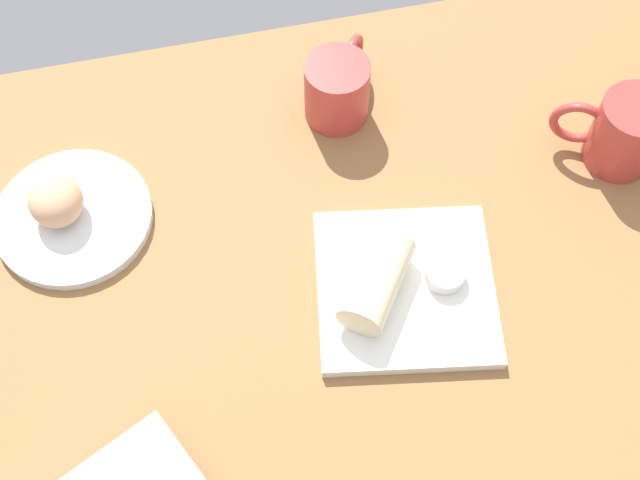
{
  "coord_description": "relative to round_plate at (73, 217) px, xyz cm",
  "views": [
    {
      "loc": [
        -15.28,
        -42.3,
        99.0
      ],
      "look_at": [
        -4.17,
        7.54,
        7.0
      ],
      "focal_mm": 48.47,
      "sensor_mm": 36.0,
      "label": 1
    }
  ],
  "objects": [
    {
      "name": "second_mug",
      "position": [
        36.73,
        9.8,
        4.08
      ],
      "size": [
        9.98,
        12.42,
        9.36
      ],
      "color": "#B23833",
      "rests_on": "dining_table"
    },
    {
      "name": "dining_table",
      "position": [
        33.76,
        -18.8,
        -2.7
      ],
      "size": [
        110.0,
        90.0,
        4.0
      ],
      "primitive_type": "cube",
      "color": "olive",
      "rests_on": "ground"
    },
    {
      "name": "scone_pastry",
      "position": [
        -1.27,
        0.63,
        3.51
      ],
      "size": [
        7.36,
        7.86,
        5.62
      ],
      "primitive_type": "ellipsoid",
      "rotation": [
        0.0,
        0.0,
        4.8
      ],
      "color": "tan",
      "rests_on": "round_plate"
    },
    {
      "name": "square_plate",
      "position": [
        38.51,
        -18.7,
        0.1
      ],
      "size": [
        24.62,
        24.62,
        1.6
      ],
      "primitive_type": "cube",
      "rotation": [
        0.0,
        0.0,
        -0.17
      ],
      "color": "white",
      "rests_on": "dining_table"
    },
    {
      "name": "sauce_cup",
      "position": [
        43.29,
        -19.13,
        1.98
      ],
      "size": [
        4.92,
        4.92,
        2.0
      ],
      "color": "silver",
      "rests_on": "square_plate"
    },
    {
      "name": "round_plate",
      "position": [
        0.0,
        0.0,
        0.0
      ],
      "size": [
        19.98,
        19.98,
        1.4
      ],
      "primitive_type": "cylinder",
      "color": "white",
      "rests_on": "dining_table"
    },
    {
      "name": "breakfast_wrap",
      "position": [
        34.69,
        -18.35,
        3.74
      ],
      "size": [
        11.49,
        13.03,
        5.68
      ],
      "primitive_type": "cylinder",
      "rotation": [
        1.57,
        0.0,
        2.53
      ],
      "color": "beige",
      "rests_on": "square_plate"
    },
    {
      "name": "coffee_mug",
      "position": [
        70.67,
        -5.5,
        4.6
      ],
      "size": [
        13.57,
        9.6,
        10.38
      ],
      "color": "#B23833",
      "rests_on": "dining_table"
    }
  ]
}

